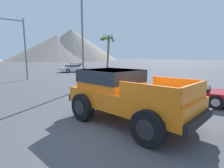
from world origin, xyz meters
TOP-DOWN VIEW (x-y plane):
  - ground_plane at (0.00, 0.00)m, footprint 320.00×320.00m
  - orange_pickup_truck at (0.36, 0.37)m, footprint 2.80×4.97m
  - red_convertible_car at (4.82, 0.40)m, footprint 3.10×4.85m
  - parked_car_silver at (11.93, 26.91)m, footprint 3.36×4.43m
  - parked_car_white at (8.69, 21.26)m, footprint 4.30×1.97m
  - traffic_light_crosswalk at (-0.76, 15.24)m, footprint 3.51×0.38m
  - street_lamp_post at (2.43, 6.94)m, footprint 0.90×0.24m
  - palm_tree_tall at (15.12, 20.76)m, footprint 2.67×2.87m
  - distant_mountain_range at (23.95, 116.75)m, footprint 152.99×80.44m

SIDE VIEW (x-z plane):
  - ground_plane at x=0.00m, z-range 0.00..0.00m
  - red_convertible_car at x=4.82m, z-range -0.09..0.95m
  - parked_car_silver at x=11.93m, z-range 0.01..1.14m
  - parked_car_white at x=8.69m, z-range 0.01..1.16m
  - orange_pickup_truck at x=0.36m, z-range 0.14..1.98m
  - traffic_light_crosswalk at x=-0.76m, z-range 1.17..7.24m
  - palm_tree_tall at x=15.12m, z-range 1.64..8.07m
  - street_lamp_post at x=2.43m, z-range 0.80..9.95m
  - distant_mountain_range at x=23.95m, z-range -1.11..20.28m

